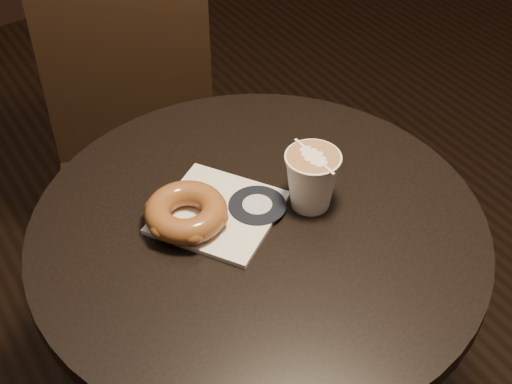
% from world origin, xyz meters
% --- Properties ---
extents(cafe_table, '(0.70, 0.70, 0.75)m').
position_xyz_m(cafe_table, '(0.00, 0.00, 0.55)').
color(cafe_table, black).
rests_on(cafe_table, ground).
extents(chair, '(0.48, 0.48, 0.93)m').
position_xyz_m(chair, '(0.04, 0.57, 0.52)').
color(chair, black).
rests_on(chair, ground).
extents(pastry_bag, '(0.24, 0.24, 0.01)m').
position_xyz_m(pastry_bag, '(-0.04, 0.05, 0.75)').
color(pastry_bag, silver).
rests_on(pastry_bag, cafe_table).
extents(doughnut, '(0.12, 0.12, 0.04)m').
position_xyz_m(doughnut, '(-0.09, 0.05, 0.78)').
color(doughnut, brown).
rests_on(doughnut, pastry_bag).
extents(latte_cup, '(0.09, 0.09, 0.10)m').
position_xyz_m(latte_cup, '(0.09, -0.01, 0.80)').
color(latte_cup, white).
rests_on(latte_cup, cafe_table).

